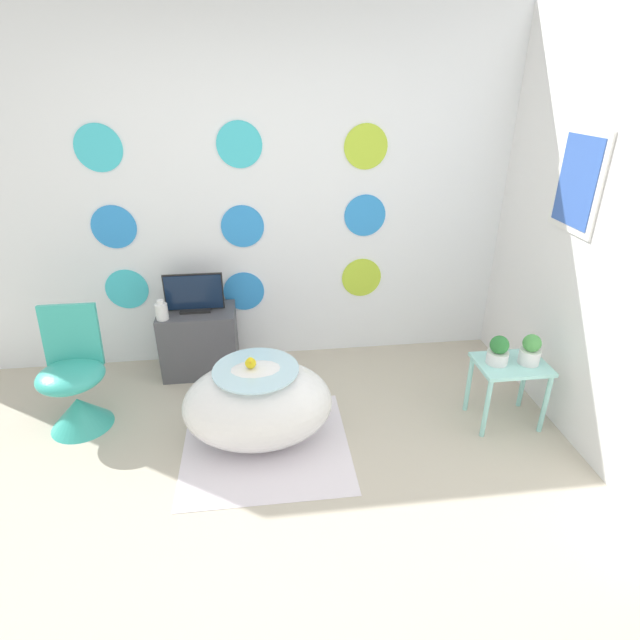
# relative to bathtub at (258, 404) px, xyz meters

# --- Properties ---
(ground_plane) EXTENTS (12.00, 12.00, 0.00)m
(ground_plane) POSITION_rel_bathtub_xyz_m (-0.05, -0.89, -0.28)
(ground_plane) COLOR #BCB29E
(wall_back_dotted) EXTENTS (5.04, 0.05, 2.60)m
(wall_back_dotted) POSITION_rel_bathtub_xyz_m (-0.05, 1.14, 1.02)
(wall_back_dotted) COLOR white
(wall_back_dotted) RESTS_ON ground_plane
(wall_right) EXTENTS (0.06, 3.01, 2.60)m
(wall_right) POSITION_rel_bathtub_xyz_m (1.99, 0.12, 1.03)
(wall_right) COLOR white
(wall_right) RESTS_ON ground_plane
(rug) EXTENTS (1.04, 0.98, 0.01)m
(rug) POSITION_rel_bathtub_xyz_m (0.04, -0.07, -0.27)
(rug) COLOR silver
(rug) RESTS_ON ground_plane
(bathtub) EXTENTS (0.93, 0.64, 0.55)m
(bathtub) POSITION_rel_bathtub_xyz_m (0.00, 0.00, 0.00)
(bathtub) COLOR white
(bathtub) RESTS_ON ground_plane
(rubber_duck) EXTENTS (0.07, 0.07, 0.08)m
(rubber_duck) POSITION_rel_bathtub_xyz_m (-0.03, -0.01, 0.31)
(rubber_duck) COLOR yellow
(rubber_duck) RESTS_ON bathtub
(chair) EXTENTS (0.42, 0.42, 0.81)m
(chair) POSITION_rel_bathtub_xyz_m (-1.18, 0.31, -0.02)
(chair) COLOR #38B2A3
(chair) RESTS_ON ground_plane
(tv_cabinet) EXTENTS (0.57, 0.36, 0.52)m
(tv_cabinet) POSITION_rel_bathtub_xyz_m (-0.44, 0.91, -0.01)
(tv_cabinet) COLOR #4C4C51
(tv_cabinet) RESTS_ON ground_plane
(tv) EXTENTS (0.43, 0.12, 0.29)m
(tv) POSITION_rel_bathtub_xyz_m (-0.44, 0.91, 0.38)
(tv) COLOR black
(tv) RESTS_ON tv_cabinet
(vase) EXTENTS (0.09, 0.09, 0.15)m
(vase) POSITION_rel_bathtub_xyz_m (-0.66, 0.79, 0.31)
(vase) COLOR white
(vase) RESTS_ON tv_cabinet
(side_table) EXTENTS (0.45, 0.34, 0.45)m
(side_table) POSITION_rel_bathtub_xyz_m (1.64, 0.00, 0.09)
(side_table) COLOR #99E0D8
(side_table) RESTS_ON ground_plane
(potted_plant_left) EXTENTS (0.14, 0.14, 0.19)m
(potted_plant_left) POSITION_rel_bathtub_xyz_m (1.54, 0.01, 0.27)
(potted_plant_left) COLOR white
(potted_plant_left) RESTS_ON side_table
(potted_plant_right) EXTENTS (0.13, 0.13, 0.20)m
(potted_plant_right) POSITION_rel_bathtub_xyz_m (1.74, -0.01, 0.27)
(potted_plant_right) COLOR white
(potted_plant_right) RESTS_ON side_table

